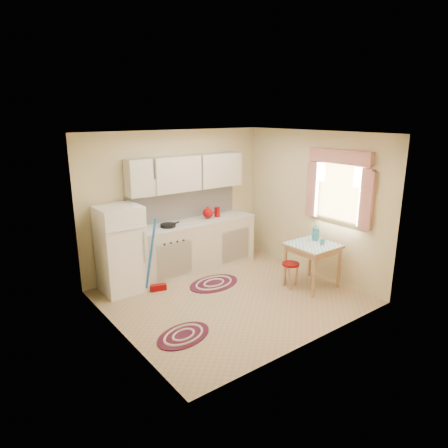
{
  "coord_description": "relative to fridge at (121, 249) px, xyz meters",
  "views": [
    {
      "loc": [
        -3.53,
        -4.48,
        2.78
      ],
      "look_at": [
        0.04,
        0.25,
        1.12
      ],
      "focal_mm": 32.0,
      "sensor_mm": 36.0,
      "label": 1
    }
  ],
  "objects": [
    {
      "name": "base_cabinets",
      "position": [
        1.45,
        0.05,
        -0.26
      ],
      "size": [
        2.25,
        0.6,
        0.88
      ],
      "primitive_type": "cube",
      "color": "beige",
      "rests_on": "ground"
    },
    {
      "name": "stool",
      "position": [
        2.24,
        -1.54,
        -0.49
      ],
      "size": [
        0.31,
        0.31,
        0.42
      ],
      "primitive_type": "cylinder",
      "rotation": [
        0.0,
        0.0,
        0.12
      ],
      "color": "#830406",
      "rests_on": "ground"
    },
    {
      "name": "rug_left",
      "position": [
        0.05,
        -1.77,
        -0.69
      ],
      "size": [
        0.89,
        0.7,
        0.02
      ],
      "primitive_type": null,
      "rotation": [
        0.0,
        0.0,
        0.24
      ],
      "color": "maroon",
      "rests_on": "ground"
    },
    {
      "name": "countertop",
      "position": [
        1.45,
        0.05,
        0.2
      ],
      "size": [
        2.27,
        0.62,
        0.04
      ],
      "primitive_type": "cube",
      "color": "silver",
      "rests_on": "base_cabinets"
    },
    {
      "name": "room_shell",
      "position": [
        1.4,
        -1.01,
        0.9
      ],
      "size": [
        3.64,
        3.6,
        2.52
      ],
      "color": "tan",
      "rests_on": "ground"
    },
    {
      "name": "broom",
      "position": [
        0.45,
        -0.35,
        -0.1
      ],
      "size": [
        0.3,
        0.19,
        1.2
      ],
      "primitive_type": null,
      "rotation": [
        0.0,
        0.0,
        -0.28
      ],
      "color": "blue",
      "rests_on": "ground"
    },
    {
      "name": "coffee_pot",
      "position": [
        2.76,
        -1.59,
        0.16
      ],
      "size": [
        0.16,
        0.14,
        0.29
      ],
      "primitive_type": null,
      "rotation": [
        0.0,
        0.0,
        0.13
      ],
      "color": "teal",
      "rests_on": "table"
    },
    {
      "name": "rug_center",
      "position": [
        1.31,
        -0.69,
        -0.69
      ],
      "size": [
        0.97,
        0.7,
        0.02
      ],
      "primitive_type": null,
      "rotation": [
        0.0,
        0.0,
        0.1
      ],
      "color": "maroon",
      "rests_on": "ground"
    },
    {
      "name": "mug",
      "position": [
        2.66,
        -1.81,
        0.07
      ],
      "size": [
        0.07,
        0.07,
        0.1
      ],
      "primitive_type": "cylinder",
      "rotation": [
        0.0,
        0.0,
        0.0
      ],
      "color": "teal",
      "rests_on": "table"
    },
    {
      "name": "red_canister",
      "position": [
        1.92,
        0.05,
        0.3
      ],
      "size": [
        0.12,
        0.12,
        0.16
      ],
      "primitive_type": "cylinder",
      "rotation": [
        0.0,
        0.0,
        -0.23
      ],
      "color": "#830406",
      "rests_on": "countertop"
    },
    {
      "name": "frying_pan",
      "position": [
        0.86,
        0.0,
        0.24
      ],
      "size": [
        0.32,
        0.32,
        0.05
      ],
      "primitive_type": "cylinder",
      "rotation": [
        0.0,
        0.0,
        0.28
      ],
      "color": "black",
      "rests_on": "countertop"
    },
    {
      "name": "red_kettle",
      "position": [
        1.71,
        0.05,
        0.32
      ],
      "size": [
        0.26,
        0.24,
        0.21
      ],
      "primitive_type": null,
      "rotation": [
        0.0,
        0.0,
        -0.35
      ],
      "color": "#830406",
      "rests_on": "countertop"
    },
    {
      "name": "table",
      "position": [
        2.57,
        -1.71,
        -0.34
      ],
      "size": [
        0.72,
        0.72,
        0.72
      ],
      "primitive_type": "cube",
      "color": "tan",
      "rests_on": "ground"
    },
    {
      "name": "fridge",
      "position": [
        0.0,
        0.0,
        0.0
      ],
      "size": [
        0.65,
        0.6,
        1.4
      ],
      "primitive_type": "cube",
      "color": "white",
      "rests_on": "ground"
    }
  ]
}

